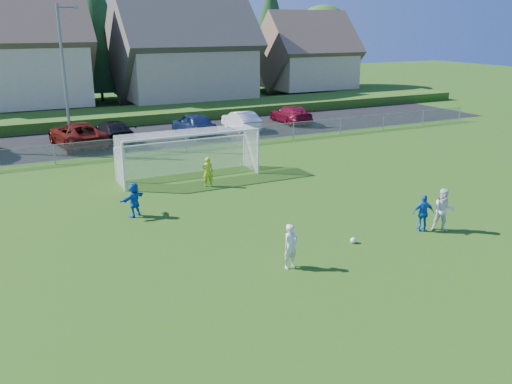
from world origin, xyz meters
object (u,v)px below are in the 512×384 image
player_white_b (444,210)px  car_f (241,120)px  player_white_a (291,246)px  car_c (77,134)px  soccer_ball (353,240)px  car_e (194,124)px  soccer_goal (187,147)px  player_blue_b (134,199)px  goalkeeper (208,172)px  car_d (112,132)px  car_g (291,114)px  player_blue_a (423,213)px

player_white_b → car_f: player_white_b is taller
player_white_a → player_white_b: 7.04m
car_c → player_white_b: bearing=107.0°
soccer_ball → car_c: 22.66m
car_e → soccer_goal: soccer_goal is taller
player_white_b → car_e: 22.51m
player_blue_b → soccer_goal: soccer_goal is taller
goalkeeper → soccer_goal: size_ratio=0.20×
car_f → soccer_goal: size_ratio=0.59×
player_white_b → car_d: bearing=143.9°
soccer_ball → car_g: 25.37m
player_blue_b → car_e: (8.35, 15.26, 0.08)m
soccer_goal → car_c: bearing=111.2°
player_white_b → car_c: bearing=149.3°
goalkeeper → car_d: size_ratio=0.30×
player_white_a → goalkeeper: bearing=71.8°
car_d → car_e: size_ratio=1.05×
player_blue_a → player_white_a: bearing=24.3°
car_e → player_white_b: bearing=92.4°
player_white_a → soccer_goal: bearing=74.2°
car_e → goalkeeper: bearing=69.9°
player_blue_a → player_blue_b: 11.85m
soccer_ball → car_c: (-6.38, 21.73, 0.70)m
car_e → car_f: 3.97m
goalkeeper → soccer_goal: soccer_goal is taller
car_d → player_white_a: bearing=86.1°
goalkeeper → soccer_goal: bearing=-68.1°
car_f → car_g: size_ratio=0.90×
player_white_a → soccer_ball: bearing=1.5°
car_d → soccer_goal: size_ratio=0.68×
player_blue_b → soccer_goal: (4.14, 4.82, 0.88)m
player_white_b → soccer_goal: size_ratio=0.23×
soccer_ball → car_d: bearing=100.4°
car_g → player_blue_b: bearing=46.1°
goalkeeper → car_f: size_ratio=0.35×
player_blue_b → car_c: (0.14, 15.14, 0.06)m
car_c → soccer_goal: size_ratio=0.79×
player_blue_b → soccer_goal: 6.41m
soccer_ball → car_f: size_ratio=0.05×
soccer_ball → player_blue_b: (-6.53, 6.59, 0.64)m
player_white_b → player_blue_b: player_white_b is taller
player_blue_b → player_white_a: bearing=81.7°
player_blue_b → car_f: (12.31, 15.55, -0.03)m
car_c → soccer_goal: bearing=103.5°
player_white_b → player_white_a: bearing=-143.7°
soccer_ball → player_blue_a: size_ratio=0.15×
soccer_ball → player_white_b: 3.98m
soccer_ball → car_d: car_d is taller
player_blue_b → player_blue_a: bearing=112.2°
car_c → car_g: bearing=176.6°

